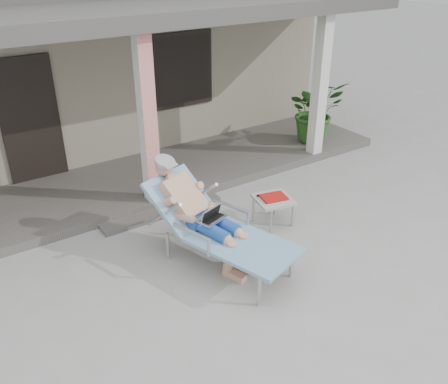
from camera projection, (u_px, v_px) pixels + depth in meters
ground at (228, 274)px, 6.15m from camera, size 60.00×60.00×0.00m
house at (59, 56)px, 10.16m from camera, size 10.40×5.40×3.30m
porch_deck at (133, 183)px, 8.33m from camera, size 10.00×2.00×0.15m
porch_overhang at (118, 21)px, 7.02m from camera, size 10.00×2.30×2.85m
porch_step at (163, 212)px, 7.50m from camera, size 2.00×0.30×0.07m
lounger at (208, 203)px, 6.06m from camera, size 1.40×2.23×1.40m
side_table at (273, 201)px, 7.08m from camera, size 0.63×0.63×0.48m
potted_palm at (315, 111)px, 9.66m from camera, size 1.23×1.09×1.26m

